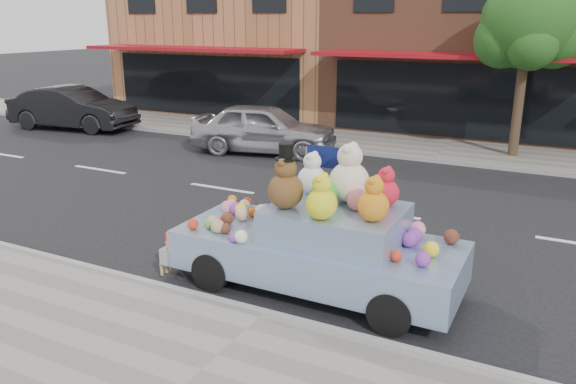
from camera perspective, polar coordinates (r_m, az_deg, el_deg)
The scene contains 11 objects.
ground at distance 12.17m, azimuth 9.21°, elevation -2.11°, with size 120.00×120.00×0.00m, color black.
near_sidewalk at distance 6.85m, azimuth -8.76°, elevation -17.79°, with size 60.00×3.00×0.12m, color gray.
far_sidewalk at distance 18.24m, azimuth 15.57°, elevation 4.12°, with size 60.00×3.00×0.12m, color gray.
near_kerb at distance 7.91m, azimuth -2.33°, elevation -12.36°, with size 60.00×0.12×0.13m, color gray.
far_kerb at distance 16.81m, azimuth 14.51°, elevation 3.15°, with size 60.00×0.12×0.13m, color gray.
storefront_left at distance 26.59m, azimuth -3.51°, elevation 16.38°, with size 10.00×9.80×7.30m.
storefront_mid at distance 23.22m, azimuth 19.19°, elevation 15.41°, with size 10.00×9.80×7.30m.
street_tree at distance 17.60m, azimuth 23.25°, elevation 14.91°, with size 3.00×2.70×5.22m.
car_silver at distance 17.38m, azimuth -2.45°, elevation 6.48°, with size 1.80×4.48×1.53m, color #A2A2A6.
car_dark at distance 22.74m, azimuth -21.04°, elevation 7.97°, with size 1.68×4.82×1.59m, color black.
art_car at distance 8.45m, azimuth 3.20°, elevation -4.82°, with size 4.49×1.78×2.30m.
Camera 1 is at (3.39, -11.00, 3.95)m, focal length 35.00 mm.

